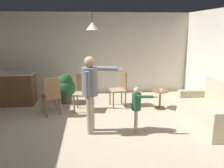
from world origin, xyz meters
TOP-DOWN VIEW (x-y plane):
  - ground at (0.00, 0.00)m, footprint 7.68×7.68m
  - wall_back at (0.00, 3.20)m, footprint 6.40×0.10m
  - couch_floral at (2.57, 0.11)m, footprint 0.88×1.81m
  - kitchen_counter at (-2.45, 2.12)m, footprint 1.26×0.66m
  - side_table_by_couch at (1.72, 1.36)m, footprint 0.44×0.44m
  - person_adult at (-0.20, 0.01)m, footprint 0.85×0.46m
  - person_child at (0.77, -0.07)m, footprint 0.51×0.34m
  - dining_chair_by_counter at (-0.42, 1.44)m, footprint 0.49×0.49m
  - dining_chair_near_wall at (-1.19, 1.12)m, footprint 0.56×0.56m
  - dining_chair_centre_back at (0.64, 1.67)m, footprint 0.49×0.49m
  - potted_plant_corner at (-0.95, 2.11)m, footprint 0.58×0.58m
  - spare_remote_on_table at (1.76, 1.35)m, footprint 0.06×0.13m
  - ceiling_light_pendant at (-0.12, 1.44)m, footprint 0.32×0.32m

SIDE VIEW (x-z plane):
  - ground at x=0.00m, z-range 0.00..0.00m
  - side_table_by_couch at x=1.72m, z-range 0.07..0.59m
  - couch_floral at x=2.57m, z-range -0.17..0.83m
  - kitchen_counter at x=-2.45m, z-range 0.00..0.95m
  - potted_plant_corner at x=-0.95m, z-range 0.04..0.93m
  - spare_remote_on_table at x=1.76m, z-range 0.52..0.56m
  - dining_chair_by_counter at x=-0.42m, z-range 0.05..1.05m
  - dining_chair_near_wall at x=-1.19m, z-range 0.05..1.05m
  - dining_chair_centre_back at x=0.64m, z-range 0.05..1.05m
  - person_child at x=0.77m, z-range 0.12..1.12m
  - person_adult at x=-0.20m, z-range 0.20..1.85m
  - wall_back at x=0.00m, z-range 0.00..2.70m
  - ceiling_light_pendant at x=-0.12m, z-range 1.98..2.53m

